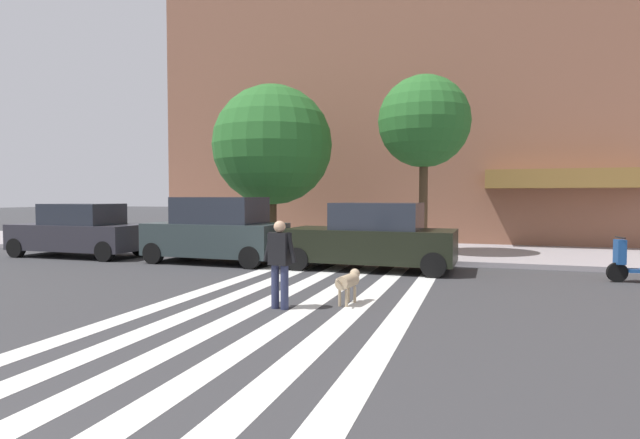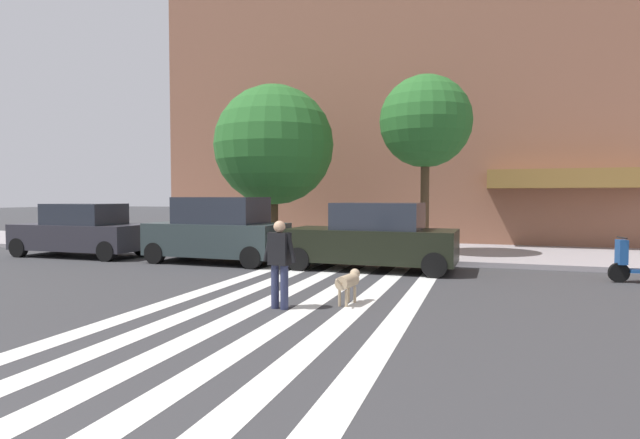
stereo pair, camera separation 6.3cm
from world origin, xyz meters
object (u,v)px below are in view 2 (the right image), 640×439
Objects in this scene: dog_on_leash at (348,281)px; street_tree_middle at (426,122)px; parked_car_near_curb at (82,231)px; parked_car_third_in_line at (373,238)px; parked_car_behind_first at (218,231)px; street_tree_nearest at (274,145)px; pedestrian_dog_walker at (280,259)px.

street_tree_middle is at bearing 85.94° from dog_on_leash.
parked_car_near_curb is 10.32m from parked_car_third_in_line.
parked_car_behind_first reaches higher than dog_on_leash.
street_tree_middle is (1.07, 3.16, 3.65)m from parked_car_third_in_line.
parked_car_near_curb is at bearing 179.98° from parked_car_behind_first.
street_tree_nearest reaches higher than street_tree_middle.
pedestrian_dog_walker is at bearing -51.32° from parked_car_behind_first.
parked_car_behind_first is 7.22m from dog_on_leash.
parked_car_third_in_line is 5.50m from pedestrian_dog_walker.
parked_car_behind_first is at bearing -152.38° from street_tree_middle.
parked_car_behind_first is 4.40× the size of dog_on_leash.
parked_car_behind_first reaches higher than parked_car_third_in_line.
pedestrian_dog_walker reaches higher than dog_on_leash.
parked_car_third_in_line is at bearing 0.00° from parked_car_behind_first.
street_tree_middle is (5.52, -0.08, 0.59)m from street_tree_nearest.
parked_car_near_curb is 11.81m from dog_on_leash.
parked_car_near_curb is 0.98× the size of parked_car_third_in_line.
street_tree_nearest is 5.55m from street_tree_middle.
dog_on_leash is (1.11, 0.80, -0.48)m from pedestrian_dog_walker.
pedestrian_dog_walker is at bearing -66.09° from street_tree_nearest.
parked_car_third_in_line reaches higher than parked_car_near_curb.
street_tree_nearest is (5.87, 3.23, 3.10)m from parked_car_near_curb.
street_tree_nearest is at bearing 80.90° from parked_car_behind_first.
parked_car_near_curb is 7.38m from street_tree_nearest.
street_tree_nearest is at bearing 122.14° from dog_on_leash.
parked_car_third_in_line is at bearing -0.01° from parked_car_near_curb.
dog_on_leash is (10.83, -4.67, -0.44)m from parked_car_near_curb.
parked_car_behind_first reaches higher than parked_car_near_curb.
parked_car_third_in_line is 2.89× the size of pedestrian_dog_walker.
street_tree_nearest is 1.01× the size of street_tree_middle.
parked_car_near_curb is 1.06× the size of parked_car_behind_first.
parked_car_behind_first is 7.00m from pedestrian_dog_walker.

